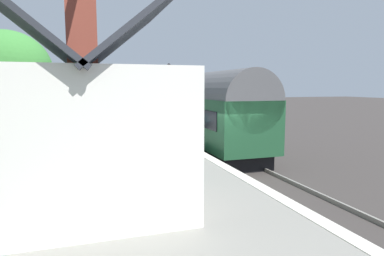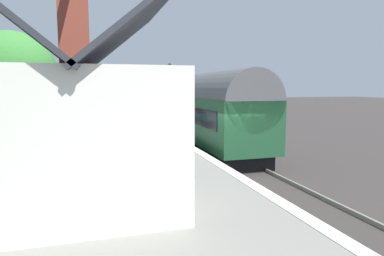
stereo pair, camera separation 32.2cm
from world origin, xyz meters
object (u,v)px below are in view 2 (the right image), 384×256
(station_sign_board, at_px, (157,112))
(station_building, at_px, (81,127))
(bench_near_building, at_px, (144,132))
(planter_by_door, at_px, (125,135))
(bench_by_lamp, at_px, (129,118))
(train, at_px, (213,112))
(bench_platform_end, at_px, (136,122))
(planter_edge_far, at_px, (143,122))
(tree_behind_building, at_px, (12,71))
(lamp_post_platform, at_px, (170,89))

(station_sign_board, bearing_deg, station_building, 159.90)
(bench_near_building, relative_size, planter_by_door, 1.55)
(bench_by_lamp, bearing_deg, train, -150.12)
(bench_by_lamp, bearing_deg, bench_near_building, 179.23)
(bench_platform_end, distance_m, station_sign_board, 1.97)
(bench_by_lamp, distance_m, station_sign_board, 4.71)
(bench_by_lamp, relative_size, planter_edge_far, 1.62)
(station_building, xyz_separation_m, planter_by_door, (6.69, -1.66, -1.19))
(train, height_order, station_sign_board, train)
(tree_behind_building, bearing_deg, train, -111.16)
(train, height_order, bench_near_building, train)
(planter_edge_far, bearing_deg, train, -150.12)
(train, bearing_deg, station_building, 142.35)
(bench_near_building, distance_m, lamp_post_platform, 2.87)
(station_building, distance_m, bench_near_building, 8.01)
(bench_by_lamp, height_order, lamp_post_platform, lamp_post_platform)
(planter_by_door, bearing_deg, bench_near_building, -50.22)
(planter_edge_far, xyz_separation_m, tree_behind_building, (-1.18, 7.38, 3.20))
(planter_by_door, distance_m, station_sign_board, 4.28)
(bench_platform_end, height_order, planter_by_door, planter_by_door)
(train, bearing_deg, bench_by_lamp, 29.88)
(train, xyz_separation_m, lamp_post_platform, (-2.67, 2.94, 1.25))
(planter_by_door, xyz_separation_m, lamp_post_platform, (-1.01, -1.84, 2.06))
(lamp_post_platform, bearing_deg, bench_by_lamp, 4.98)
(train, height_order, station_building, station_building)
(planter_edge_far, relative_size, tree_behind_building, 0.13)
(station_building, height_order, tree_behind_building, station_building)
(bench_near_building, xyz_separation_m, bench_platform_end, (4.40, -0.19, 0.00))
(bench_by_lamp, relative_size, tree_behind_building, 0.21)
(station_building, xyz_separation_m, bench_platform_end, (11.88, -2.80, -1.19))
(planter_edge_far, height_order, tree_behind_building, tree_behind_building)
(station_building, xyz_separation_m, bench_by_lamp, (14.86, -2.70, -1.19))
(planter_edge_far, distance_m, station_sign_board, 3.34)
(train, relative_size, planter_by_door, 11.11)
(bench_by_lamp, xyz_separation_m, tree_behind_building, (-2.50, 6.62, 3.01))
(bench_by_lamp, distance_m, planter_by_door, 8.23)
(station_building, xyz_separation_m, tree_behind_building, (12.36, 3.92, 1.82))
(lamp_post_platform, bearing_deg, planter_edge_far, 0.28)
(bench_platform_end, height_order, tree_behind_building, tree_behind_building)
(bench_by_lamp, xyz_separation_m, bench_platform_end, (-2.98, -0.09, 0.00))
(bench_near_building, bearing_deg, lamp_post_platform, -153.35)
(bench_by_lamp, bearing_deg, station_building, 169.70)
(station_building, bearing_deg, planter_by_door, -13.94)
(train, xyz_separation_m, bench_near_building, (-0.88, 3.84, -0.82))
(planter_by_door, height_order, station_sign_board, station_sign_board)
(station_sign_board, relative_size, tree_behind_building, 0.24)
(lamp_post_platform, bearing_deg, train, -47.82)
(planter_by_door, bearing_deg, planter_edge_far, -14.75)
(bench_near_building, height_order, planter_edge_far, bench_near_building)
(train, xyz_separation_m, station_sign_board, (1.98, 2.66, -0.10))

